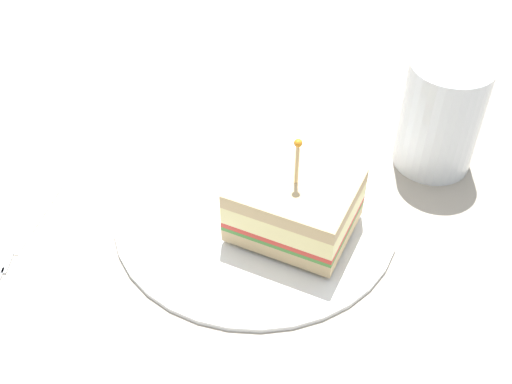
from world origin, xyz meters
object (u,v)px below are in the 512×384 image
object	(u,v)px
plate	(256,211)
sandwich_half_center	(295,205)
fork	(6,241)
drink_glass	(440,122)

from	to	relation	value
plate	sandwich_half_center	bearing A→B (deg)	155.07
sandwich_half_center	fork	world-z (taller)	sandwich_half_center
sandwich_half_center	drink_glass	bearing A→B (deg)	-135.36
plate	sandwich_half_center	size ratio (longest dim) A/B	2.17
drink_glass	fork	world-z (taller)	drink_glass
plate	sandwich_half_center	xyz separation A→B (cm)	(-3.65, 1.70, 3.09)
plate	fork	size ratio (longest dim) A/B	1.97
fork	plate	bearing A→B (deg)	-161.53
sandwich_half_center	fork	size ratio (longest dim) A/B	0.91
plate	fork	xyz separation A→B (cm)	(21.16, 7.07, -0.28)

